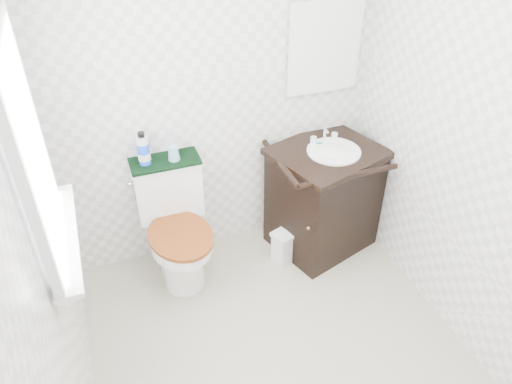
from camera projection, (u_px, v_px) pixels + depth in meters
floor at (283, 358)px, 3.03m from camera, size 2.40×2.40×0.00m
wall_back at (218, 97)px, 3.25m from camera, size 2.40×0.00×2.40m
wall_left at (43, 256)px, 2.03m from camera, size 0.00×2.40×2.40m
wall_right at (482, 158)px, 2.64m from camera, size 0.00×2.40×2.40m
window at (28, 151)px, 2.02m from camera, size 0.02×0.70×0.90m
mirror at (324, 47)px, 3.29m from camera, size 0.50×0.02×0.60m
toilet at (176, 230)px, 3.44m from camera, size 0.47×0.67×0.85m
vanity at (324, 196)px, 3.66m from camera, size 0.86×0.79×0.92m
trash_bin at (285, 246)px, 3.66m from camera, size 0.22×0.20×0.26m
towel at (165, 161)px, 3.25m from camera, size 0.45×0.22×0.02m
mouthwash_bottle at (143, 150)px, 3.15m from camera, size 0.08×0.08×0.22m
cup at (174, 153)px, 3.22m from camera, size 0.08×0.08×0.10m
soap_bar at (319, 144)px, 3.49m from camera, size 0.06×0.04×0.02m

